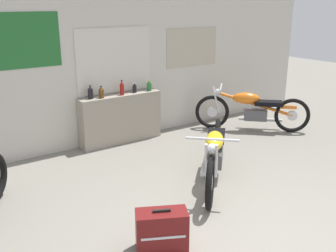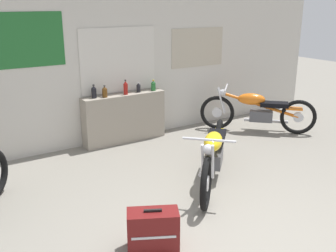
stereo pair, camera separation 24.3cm
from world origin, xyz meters
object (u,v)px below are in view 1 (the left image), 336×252
object	(u,v)px
bottle_left_center	(101,93)
motorcycle_orange	(252,109)
bottle_leftmost	(90,93)
bottle_rightmost	(149,86)
hard_case_darkred	(162,231)
bottle_center	(122,88)
bottle_right_center	(135,88)
motorcycle_yellow	(214,152)

from	to	relation	value
bottle_left_center	motorcycle_orange	distance (m)	2.91
bottle_leftmost	bottle_left_center	distance (m)	0.18
bottle_rightmost	hard_case_darkred	distance (m)	3.59
bottle_center	bottle_rightmost	xyz separation A→B (m)	(0.56, 0.01, -0.03)
bottle_rightmost	hard_case_darkred	xyz separation A→B (m)	(-1.79, -3.03, -0.73)
bottle_leftmost	motorcycle_orange	distance (m)	3.09
bottle_left_center	bottle_leftmost	bearing A→B (deg)	164.59
hard_case_darkred	bottle_left_center	bearing A→B (deg)	74.50
bottle_center	motorcycle_orange	xyz separation A→B (m)	(2.35, -0.83, -0.55)
bottle_left_center	bottle_right_center	distance (m)	0.66
bottle_leftmost	motorcycle_yellow	world-z (taller)	bottle_leftmost
hard_case_darkred	bottle_center	bearing A→B (deg)	67.89
bottle_center	bottle_rightmost	bearing A→B (deg)	1.39
bottle_leftmost	bottle_right_center	size ratio (longest dim) A/B	1.27
motorcycle_orange	hard_case_darkred	size ratio (longest dim) A/B	2.79
bottle_right_center	hard_case_darkred	world-z (taller)	bottle_right_center
bottle_right_center	motorcycle_yellow	bearing A→B (deg)	-90.00
bottle_right_center	motorcycle_yellow	size ratio (longest dim) A/B	0.11
motorcycle_yellow	hard_case_darkred	world-z (taller)	motorcycle_yellow
bottle_center	bottle_right_center	xyz separation A→B (m)	(0.27, 0.04, -0.04)
bottle_leftmost	hard_case_darkred	xyz separation A→B (m)	(-0.67, -3.07, -0.75)
bottle_rightmost	motorcycle_yellow	bearing A→B (deg)	-97.77
bottle_right_center	bottle_rightmost	xyz separation A→B (m)	(0.29, -0.03, 0.01)
bottle_center	bottle_leftmost	bearing A→B (deg)	175.03
bottle_right_center	motorcycle_yellow	world-z (taller)	bottle_right_center
bottle_left_center	hard_case_darkred	xyz separation A→B (m)	(-0.84, -3.02, -0.74)
bottle_left_center	motorcycle_yellow	bearing A→B (deg)	-72.51
bottle_leftmost	bottle_center	bearing A→B (deg)	-4.97
bottle_center	motorcycle_yellow	world-z (taller)	bottle_center
bottle_rightmost	motorcycle_yellow	distance (m)	2.19
motorcycle_yellow	bottle_right_center	bearing A→B (deg)	90.00
motorcycle_yellow	bottle_left_center	bearing A→B (deg)	107.49
bottle_left_center	bottle_right_center	size ratio (longest dim) A/B	1.14
bottle_center	bottle_right_center	size ratio (longest dim) A/B	1.45
bottle_left_center	bottle_rightmost	distance (m)	0.95
bottle_right_center	motorcycle_orange	xyz separation A→B (m)	(2.08, -0.87, -0.52)
bottle_leftmost	bottle_right_center	distance (m)	0.83
bottle_left_center	bottle_rightmost	bearing A→B (deg)	0.75
motorcycle_yellow	hard_case_darkred	size ratio (longest dim) A/B	2.82
bottle_left_center	bottle_center	distance (m)	0.39
bottle_right_center	bottle_rightmost	size ratio (longest dim) A/B	0.92
bottle_left_center	bottle_right_center	world-z (taller)	bottle_left_center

